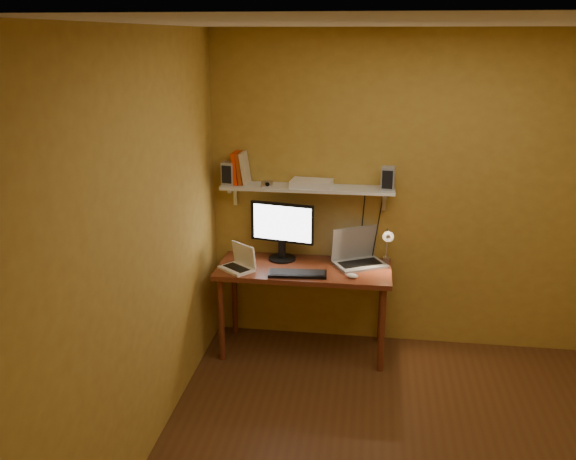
% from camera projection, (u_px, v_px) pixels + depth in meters
% --- Properties ---
extents(room, '(3.44, 3.24, 2.64)m').
position_uv_depth(room, '(435.00, 266.00, 3.43)').
color(room, '#543015').
rests_on(room, ground).
extents(desk, '(1.40, 0.60, 0.75)m').
position_uv_depth(desk, '(304.00, 277.00, 4.95)').
color(desk, brown).
rests_on(desk, ground).
extents(wall_shelf, '(1.40, 0.25, 0.21)m').
position_uv_depth(wall_shelf, '(307.00, 188.00, 4.92)').
color(wall_shelf, silver).
rests_on(wall_shelf, room).
extents(monitor, '(0.53, 0.27, 0.49)m').
position_uv_depth(monitor, '(282.00, 228.00, 5.01)').
color(monitor, black).
rests_on(monitor, desk).
extents(laptop, '(0.48, 0.44, 0.30)m').
position_uv_depth(laptop, '(357.00, 254.00, 4.99)').
color(laptop, '#93959B').
rests_on(laptop, desk).
extents(netbook, '(0.33, 0.32, 0.20)m').
position_uv_depth(netbook, '(240.00, 262.00, 4.87)').
color(netbook, white).
rests_on(netbook, desk).
extents(keyboard, '(0.46, 0.18, 0.02)m').
position_uv_depth(keyboard, '(298.00, 274.00, 4.76)').
color(keyboard, black).
rests_on(keyboard, desk).
extents(mouse, '(0.11, 0.09, 0.04)m').
position_uv_depth(mouse, '(352.00, 276.00, 4.70)').
color(mouse, white).
rests_on(mouse, desk).
extents(desk_lamp, '(0.09, 0.23, 0.38)m').
position_uv_depth(desk_lamp, '(388.00, 242.00, 4.89)').
color(desk_lamp, silver).
rests_on(desk_lamp, desk).
extents(speaker_left, '(0.12, 0.12, 0.18)m').
position_uv_depth(speaker_left, '(229.00, 173.00, 4.96)').
color(speaker_left, '#93959B').
rests_on(speaker_left, wall_shelf).
extents(speaker_right, '(0.11, 0.11, 0.18)m').
position_uv_depth(speaker_right, '(388.00, 178.00, 4.78)').
color(speaker_right, '#93959B').
rests_on(speaker_right, wall_shelf).
extents(books, '(0.13, 0.18, 0.26)m').
position_uv_depth(books, '(241.00, 168.00, 4.97)').
color(books, '#F23000').
rests_on(books, wall_shelf).
extents(shelf_camera, '(0.10, 0.06, 0.05)m').
position_uv_depth(shelf_camera, '(267.00, 184.00, 4.88)').
color(shelf_camera, silver).
rests_on(shelf_camera, wall_shelf).
extents(router, '(0.34, 0.25, 0.05)m').
position_uv_depth(router, '(311.00, 183.00, 4.90)').
color(router, white).
rests_on(router, wall_shelf).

